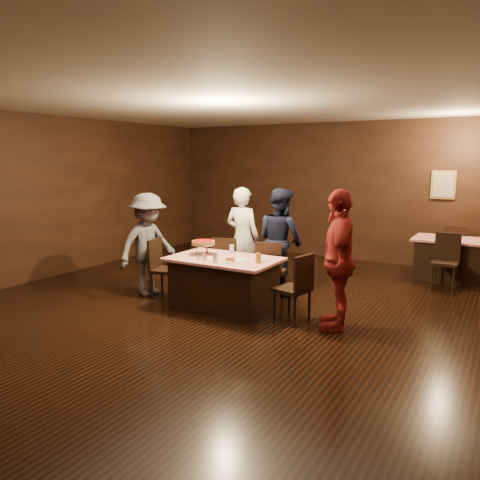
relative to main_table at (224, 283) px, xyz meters
The scene contains 22 objects.
room 1.86m from the main_table, 74.98° to the right, with size 10.00×10.04×3.02m.
main_table is the anchor object (origin of this frame).
back_table 4.42m from the main_table, 52.87° to the left, with size 1.30×0.90×0.77m, color #B80C10.
chair_far_left 0.85m from the main_table, 118.07° to the left, with size 0.42×0.42×0.95m, color black.
chair_far_right 0.85m from the main_table, 61.93° to the left, with size 0.42×0.42×0.95m, color black.
chair_end_left 1.10m from the main_table, behind, with size 0.42×0.42×0.95m, color black.
chair_end_right 1.10m from the main_table, ahead, with size 0.42×0.42×0.95m, color black.
chair_back_near 3.89m from the main_table, 46.64° to the left, with size 0.42×0.42×0.95m, color black.
chair_back_far 4.92m from the main_table, 57.10° to the left, with size 0.42×0.42×0.95m, color black.
diner_white_jacket 1.34m from the main_table, 107.72° to the left, with size 0.63×0.42×1.74m, color white.
diner_navy_hoodie 1.38m from the main_table, 76.34° to the left, with size 0.84×0.66×1.74m, color black.
diner_grey_knit 1.53m from the main_table, behind, with size 1.08×0.62×1.66m, color #525257.
diner_red_shirt 1.79m from the main_table, ahead, with size 1.07×0.45×1.83m, color #A42421.
pizza_stand 0.70m from the main_table, behind, with size 0.38×0.38×0.22m.
plate_with_slice 0.51m from the main_table, 35.75° to the right, with size 0.25×0.25×0.06m.
plate_empty 0.69m from the main_table, 15.26° to the left, with size 0.25×0.25×0.01m, color white.
glass_front_left 0.55m from the main_table, 80.54° to the right, with size 0.08×0.08×0.14m, color silver.
glass_amber 0.75m from the main_table, ahead, with size 0.08×0.08×0.14m, color #BF7F26.
glass_back 0.55m from the main_table, 99.46° to the left, with size 0.08×0.08×0.14m, color silver.
condiments 0.55m from the main_table, 122.43° to the right, with size 0.17×0.10×0.09m.
napkin_center 0.49m from the main_table, ahead, with size 0.16×0.16×0.01m, color white.
napkin_left 0.42m from the main_table, 161.57° to the right, with size 0.16×0.16×0.01m, color white.
Camera 1 is at (3.46, -5.05, 2.20)m, focal length 35.00 mm.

